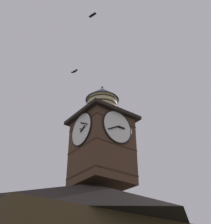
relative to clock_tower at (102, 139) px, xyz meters
name	(u,v)px	position (x,y,z in m)	size (l,w,h in m)	color
clock_tower	(102,139)	(0.00, 0.00, 0.00)	(4.23, 4.23, 8.30)	#4C3323
flying_bird_high	(93,15)	(3.33, 3.29, 7.81)	(0.34, 0.65, 0.15)	black
flying_bird_low	(74,71)	(0.83, -3.31, 8.00)	(0.38, 0.76, 0.15)	black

